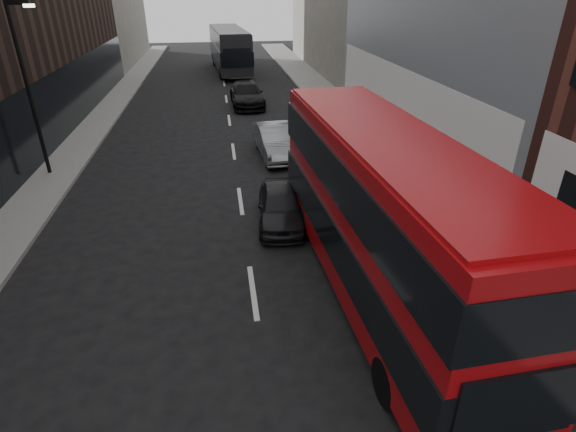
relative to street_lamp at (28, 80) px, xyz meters
name	(u,v)px	position (x,y,z in m)	size (l,w,h in m)	color
sidewalk_right	(349,119)	(15.72, 7.00, -4.11)	(3.00, 80.00, 0.15)	slate
sidewalk_left	(93,129)	(0.22, 7.00, -4.11)	(2.00, 80.00, 0.15)	slate
street_lamp	(28,80)	(0.00, 0.00, 0.00)	(1.06, 0.22, 7.00)	black
red_bus	(382,210)	(11.58, -10.45, -1.65)	(3.16, 11.39, 4.55)	#9C090D
grey_bus	(229,49)	(9.02, 25.88, -2.06)	(3.74, 12.42, 3.96)	black
car_a	(281,205)	(9.56, -6.00, -3.51)	(1.59, 3.96, 1.35)	black
car_b	(276,141)	(10.29, 1.05, -3.42)	(1.62, 4.64, 1.53)	gray
car_c	(247,94)	(9.63, 11.72, -3.40)	(2.19, 5.39, 1.57)	black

